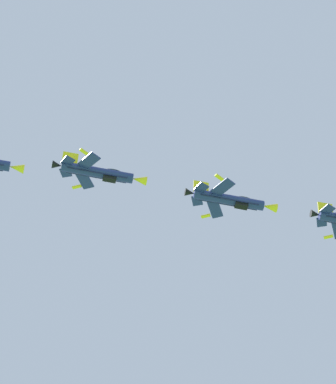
% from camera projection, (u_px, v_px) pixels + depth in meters
% --- Properties ---
extents(fighter_jet_left_wing, '(15.94, 10.51, 4.38)m').
position_uv_depth(fighter_jet_left_wing, '(230.00, 200.00, 154.25)').
color(fighter_jet_left_wing, navy).
extents(fighter_jet_right_wing, '(15.94, 10.21, 4.76)m').
position_uv_depth(fighter_jet_right_wing, '(99.00, 173.00, 152.42)').
color(fighter_jet_right_wing, navy).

